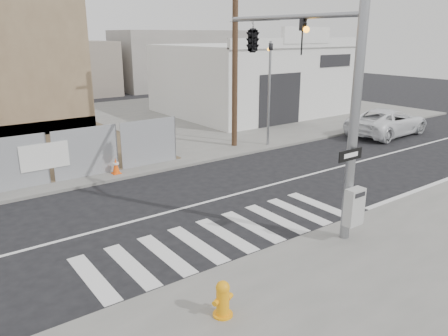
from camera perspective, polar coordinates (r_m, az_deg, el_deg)
ground at (r=14.87m, az=-5.57°, el=-5.31°), size 100.00×100.00×0.00m
sidewalk_far at (r=27.36m, az=-20.91°, el=4.20°), size 50.00×20.00×0.12m
signal_pole at (r=13.65m, az=7.72°, el=13.31°), size 0.96×5.87×7.00m
far_signal_pole at (r=22.35m, az=5.97°, el=11.46°), size 0.16×0.20×5.60m
concrete_wall_right at (r=26.83m, az=-22.76°, el=10.97°), size 5.50×1.30×8.00m
auto_shop at (r=32.64m, az=3.85°, el=11.61°), size 12.00×10.20×5.95m
utility_pole_right at (r=21.97m, az=1.45°, el=15.95°), size 1.60×0.28×10.00m
fire_hydrant at (r=9.25m, az=-0.16°, el=-16.70°), size 0.55×0.55×0.79m
suv at (r=27.11m, az=20.59°, el=5.67°), size 5.71×2.88×1.55m
traffic_cone_d at (r=18.51m, az=-13.94°, el=0.26°), size 0.35×0.35×0.66m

